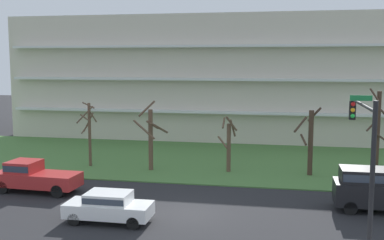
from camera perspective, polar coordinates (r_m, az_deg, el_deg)
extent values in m
plane|color=#232326|center=(25.91, -0.66, -11.29)|extent=(160.00, 160.00, 0.00)
cube|color=#477238|center=(39.26, 3.47, -4.88)|extent=(80.00, 16.00, 0.08)
cube|color=beige|center=(52.41, 5.54, 5.15)|extent=(47.53, 12.13, 12.86)
cube|color=silver|center=(46.17, 4.73, 0.90)|extent=(45.63, 0.90, 0.24)
cube|color=silver|center=(45.94, 4.77, 4.89)|extent=(45.63, 0.90, 0.24)
cube|color=silver|center=(45.93, 4.81, 8.90)|extent=(45.63, 0.90, 0.24)
cylinder|color=brown|center=(37.42, -12.24, -1.80)|extent=(0.23, 0.23, 4.99)
cylinder|color=brown|center=(36.69, -12.38, 1.74)|extent=(0.92, 0.40, 0.56)
cylinder|color=brown|center=(36.97, -11.86, 0.43)|extent=(0.36, 0.83, 0.99)
cylinder|color=brown|center=(37.85, -12.80, 0.64)|extent=(1.03, 1.22, 1.31)
cylinder|color=brown|center=(37.61, -12.79, -1.05)|extent=(0.32, 0.93, 0.69)
cylinder|color=brown|center=(36.88, -12.76, 0.24)|extent=(0.96, 0.38, 0.56)
cylinder|color=brown|center=(37.66, -12.38, -0.26)|extent=(0.77, 0.55, 1.49)
cylinder|color=brown|center=(35.38, -5.01, -2.46)|extent=(0.34, 0.34, 4.64)
cylinder|color=brown|center=(34.77, -4.77, -0.59)|extent=(0.90, 0.71, 0.72)
cylinder|color=brown|center=(35.66, -5.49, 1.36)|extent=(1.15, 1.03, 1.20)
cylinder|color=brown|center=(34.52, -5.82, -1.15)|extent=(1.81, 0.69, 1.36)
cylinder|color=brown|center=(34.64, -3.97, -0.96)|extent=(0.98, 1.69, 1.02)
cylinder|color=brown|center=(34.86, 4.45, -3.43)|extent=(0.31, 0.31, 3.64)
cylinder|color=brown|center=(34.45, 3.71, -2.69)|extent=(0.90, 0.96, 0.80)
cylinder|color=brown|center=(34.19, 4.79, -0.46)|extent=(0.87, 0.63, 1.12)
cylinder|color=brown|center=(34.44, 4.94, -0.97)|extent=(0.46, 0.77, 1.33)
cylinder|color=brown|center=(34.62, 3.84, -0.35)|extent=(0.17, 0.87, 0.76)
cylinder|color=#423023|center=(34.68, 14.11, -2.76)|extent=(0.35, 0.35, 4.74)
cylinder|color=#423023|center=(34.81, 14.57, 0.65)|extent=(0.99, 0.67, 1.11)
cylinder|color=#423023|center=(34.45, 13.31, -2.33)|extent=(0.48, 1.12, 0.69)
cylinder|color=#423023|center=(34.86, 12.95, -0.53)|extent=(1.01, 1.59, 1.01)
cylinder|color=#423023|center=(35.23, 21.48, -1.73)|extent=(0.30, 0.30, 6.14)
cylinder|color=#423023|center=(34.65, 21.16, 2.84)|extent=(0.62, 0.88, 0.89)
cylinder|color=#423023|center=(35.48, 20.92, -0.57)|extent=(0.96, 0.77, 0.88)
cylinder|color=#423023|center=(34.90, 21.66, -1.81)|extent=(0.80, 0.24, 0.61)
cube|color=black|center=(28.08, 22.09, -8.27)|extent=(5.20, 2.00, 1.25)
cube|color=black|center=(27.84, 22.19, -6.28)|extent=(4.60, 1.84, 0.75)
cube|color=#2D3847|center=(27.84, 22.19, -6.28)|extent=(4.51, 1.88, 0.41)
cylinder|color=black|center=(27.11, 18.56, -10.04)|extent=(0.72, 0.22, 0.72)
cylinder|color=black|center=(28.80, 18.10, -9.01)|extent=(0.72, 0.22, 0.72)
cube|color=#B22828|center=(31.43, -18.17, -6.79)|extent=(5.49, 2.27, 0.85)
cube|color=#B22828|center=(31.73, -19.61, -5.28)|extent=(1.89, 1.93, 0.70)
cube|color=#2D3847|center=(31.73, -19.61, -5.28)|extent=(1.86, 1.97, 0.38)
cylinder|color=black|center=(31.85, -21.91, -7.55)|extent=(0.81, 0.26, 0.80)
cylinder|color=black|center=(33.26, -20.11, -6.86)|extent=(0.81, 0.26, 0.80)
cylinder|color=black|center=(29.84, -15.94, -8.28)|extent=(0.81, 0.26, 0.80)
cylinder|color=black|center=(31.34, -14.31, -7.49)|extent=(0.81, 0.26, 0.80)
cube|color=white|center=(24.86, -10.02, -10.58)|extent=(4.41, 1.82, 0.70)
cube|color=white|center=(24.68, -10.05, -9.20)|extent=(2.21, 1.67, 0.55)
cube|color=#2D3847|center=(24.68, -10.05, -9.20)|extent=(2.17, 1.70, 0.30)
cylinder|color=black|center=(25.21, -6.01, -11.10)|extent=(0.64, 0.22, 0.64)
cylinder|color=black|center=(23.78, -7.13, -12.25)|extent=(0.64, 0.22, 0.64)
cylinder|color=black|center=(26.22, -12.59, -10.51)|extent=(0.64, 0.22, 0.64)
cylinder|color=black|center=(24.85, -14.05, -11.54)|extent=(0.64, 0.22, 0.64)
cylinder|color=black|center=(18.41, 20.83, -8.41)|extent=(0.18, 0.18, 6.80)
cylinder|color=black|center=(20.76, 19.82, 1.77)|extent=(0.12, 5.90, 0.12)
cube|color=black|center=(23.41, 18.79, 1.14)|extent=(0.28, 0.28, 0.90)
sphere|color=red|center=(23.24, 18.87, 1.83)|extent=(0.20, 0.20, 0.20)
sphere|color=#F2A519|center=(23.26, 18.84, 1.15)|extent=(0.20, 0.20, 0.20)
sphere|color=green|center=(23.29, 18.81, 0.46)|extent=(0.20, 0.20, 0.20)
cube|color=#197238|center=(21.03, 19.73, 2.52)|extent=(0.90, 0.04, 0.24)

